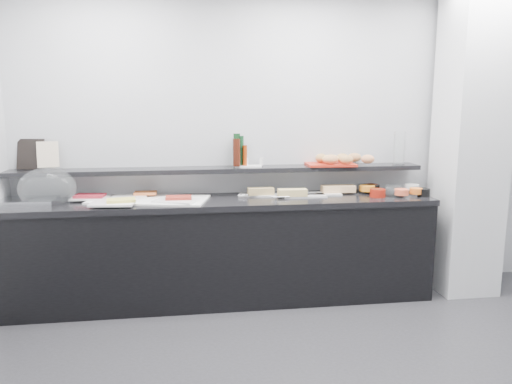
{
  "coord_description": "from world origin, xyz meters",
  "views": [
    {
      "loc": [
        -1.01,
        -2.47,
        1.72
      ],
      "look_at": [
        -0.45,
        1.45,
        1.0
      ],
      "focal_mm": 35.0,
      "sensor_mm": 36.0,
      "label": 1
    }
  ],
  "objects": [
    {
      "name": "back_wall",
      "position": [
        0.0,
        2.0,
        1.35
      ],
      "size": [
        5.0,
        0.02,
        2.7
      ],
      "primitive_type": "cube",
      "color": "#B0B2B7",
      "rests_on": "ground"
    },
    {
      "name": "column",
      "position": [
        1.5,
        1.65,
        1.35
      ],
      "size": [
        0.5,
        0.5,
        2.7
      ],
      "primitive_type": "cube",
      "color": "silver",
      "rests_on": "ground"
    },
    {
      "name": "buffet_cabinet",
      "position": [
        -0.7,
        1.7,
        0.42
      ],
      "size": [
        3.6,
        0.6,
        0.85
      ],
      "primitive_type": "cube",
      "color": "black",
      "rests_on": "ground"
    },
    {
      "name": "counter_top",
      "position": [
        -0.7,
        1.7,
        0.88
      ],
      "size": [
        3.62,
        0.62,
        0.05
      ],
      "primitive_type": "cube",
      "color": "black",
      "rests_on": "buffet_cabinet"
    },
    {
      "name": "wall_shelf",
      "position": [
        -0.7,
        1.88,
        1.13
      ],
      "size": [
        3.6,
        0.25,
        0.04
      ],
      "primitive_type": "cube",
      "color": "black",
      "rests_on": "back_wall"
    },
    {
      "name": "cloche_base",
      "position": [
        -2.29,
        1.74,
        0.92
      ],
      "size": [
        0.47,
        0.31,
        0.04
      ],
      "primitive_type": "cube",
      "rotation": [
        0.0,
        0.0,
        -0.02
      ],
      "color": "silver",
      "rests_on": "counter_top"
    },
    {
      "name": "cloche_dome",
      "position": [
        -2.13,
        1.73,
        1.03
      ],
      "size": [
        0.51,
        0.39,
        0.34
      ],
      "primitive_type": "ellipsoid",
      "rotation": [
        0.0,
        0.0,
        0.21
      ],
      "color": "silver",
      "rests_on": "cloche_base"
    },
    {
      "name": "linen_runner",
      "position": [
        -1.32,
        1.72,
        0.91
      ],
      "size": [
        1.04,
        0.67,
        0.01
      ],
      "primitive_type": "cube",
      "rotation": [
        0.0,
        0.0,
        -0.23
      ],
      "color": "white",
      "rests_on": "counter_top"
    },
    {
      "name": "platter_meat_a",
      "position": [
        -1.8,
        1.81,
        0.92
      ],
      "size": [
        0.34,
        0.23,
        0.01
      ],
      "primitive_type": "cube",
      "rotation": [
        0.0,
        0.0,
        -0.05
      ],
      "color": "white",
      "rests_on": "linen_runner"
    },
    {
      "name": "food_meat_a",
      "position": [
        -1.81,
        1.8,
        0.94
      ],
      "size": [
        0.26,
        0.18,
        0.02
      ],
      "primitive_type": "cube",
      "rotation": [
        0.0,
        0.0,
        -0.12
      ],
      "color": "maroon",
      "rests_on": "platter_meat_a"
    },
    {
      "name": "platter_salmon",
      "position": [
        -1.49,
        1.8,
        0.92
      ],
      "size": [
        0.31,
        0.22,
        0.01
      ],
      "primitive_type": "cube",
      "rotation": [
        0.0,
        0.0,
        0.08
      ],
      "color": "white",
      "rests_on": "linen_runner"
    },
    {
      "name": "food_salmon",
      "position": [
        -1.36,
        1.86,
        0.94
      ],
      "size": [
        0.19,
        0.12,
        0.02
      ],
      "primitive_type": "cube",
      "rotation": [
        0.0,
        0.0,
        -0.0
      ],
      "color": "orange",
      "rests_on": "platter_salmon"
    },
    {
      "name": "platter_cheese",
      "position": [
        -1.59,
        1.53,
        0.92
      ],
      "size": [
        0.36,
        0.26,
        0.01
      ],
      "primitive_type": "cube",
      "rotation": [
        0.0,
        0.0,
        -0.11
      ],
      "color": "white",
      "rests_on": "linen_runner"
    },
    {
      "name": "food_cheese",
      "position": [
        -1.53,
        1.56,
        0.94
      ],
      "size": [
        0.24,
        0.17,
        0.02
      ],
      "primitive_type": "cube",
      "rotation": [
        0.0,
        0.0,
        0.14
      ],
      "color": "#E3D558",
      "rests_on": "platter_cheese"
    },
    {
      "name": "platter_meat_b",
      "position": [
        -1.09,
        1.58,
        0.92
      ],
      "size": [
        0.4,
        0.34,
        0.01
      ],
      "primitive_type": "cube",
      "rotation": [
        0.0,
        0.0,
        -0.42
      ],
      "color": "white",
      "rests_on": "linen_runner"
    },
    {
      "name": "food_meat_b",
      "position": [
        -1.07,
        1.61,
        0.94
      ],
      "size": [
        0.21,
        0.14,
        0.02
      ],
      "primitive_type": "cube",
      "rotation": [
        0.0,
        0.0,
        -0.01
      ],
      "color": "maroon",
      "rests_on": "platter_meat_b"
    },
    {
      "name": "sandwich_plate_left",
      "position": [
        -0.38,
        1.81,
        0.91
      ],
      "size": [
        0.36,
        0.21,
        0.01
      ],
      "primitive_type": "cube",
      "rotation": [
        0.0,
        0.0,
        -0.2
      ],
      "color": "silver",
      "rests_on": "counter_top"
    },
    {
      "name": "sandwich_food_left",
      "position": [
        -0.36,
        1.78,
        0.94
      ],
      "size": [
        0.23,
        0.1,
        0.06
      ],
      "primitive_type": "cube",
      "rotation": [
        0.0,
        0.0,
        0.04
      ],
      "color": "tan",
      "rests_on": "sandwich_plate_left"
    },
    {
      "name": "tongs_left",
      "position": [
        -0.49,
        1.76,
        0.92
      ],
      "size": [
        0.16,
        0.02,
        0.01
      ],
      "primitive_type": "cylinder",
      "rotation": [
        0.0,
        1.57,
        0.09
      ],
      "color": "#B9BDC0",
      "rests_on": "sandwich_plate_left"
    },
    {
      "name": "sandwich_plate_mid",
      "position": [
        0.01,
        1.71,
        0.91
      ],
      "size": [
        0.38,
        0.17,
        0.01
      ],
      "primitive_type": "cube",
      "rotation": [
        0.0,
        0.0,
        -0.02
      ],
      "color": "silver",
      "rests_on": "counter_top"
    },
    {
      "name": "sandwich_food_mid",
      "position": [
        -0.1,
        1.68,
        0.94
      ],
      "size": [
        0.25,
        0.1,
        0.06
      ],
      "primitive_type": "cube",
      "rotation": [
        0.0,
        0.0,
        -0.03
      ],
      "color": "#DABE72",
      "rests_on": "sandwich_plate_mid"
    },
    {
      "name": "tongs_mid",
      "position": [
        -0.22,
        1.63,
        0.92
      ],
      "size": [
        0.16,
        0.02,
        0.01
      ],
      "primitive_type": "cylinder",
      "rotation": [
        0.0,
        1.57,
        -0.06
      ],
      "color": "silver",
      "rests_on": "sandwich_plate_mid"
    },
    {
      "name": "sandwich_plate_right",
      "position": [
        0.18,
        1.78,
        0.91
      ],
      "size": [
        0.38,
        0.19,
        0.01
      ],
      "primitive_type": "cube",
      "rotation": [
        0.0,
        0.0,
        -0.09
      ],
      "color": "silver",
      "rests_on": "counter_top"
    },
    {
      "name": "sandwich_food_right",
      "position": [
        0.35,
        1.81,
        0.94
      ],
      "size": [
        0.3,
        0.12,
        0.06
      ],
      "primitive_type": "cube",
      "rotation": [
        0.0,
        0.0,
        -0.03
      ],
      "color": "#E0AE75",
      "rests_on": "sandwich_plate_right"
    },
    {
      "name": "tongs_right",
      "position": [
        0.09,
        1.73,
        0.92
      ],
      "size": [
        0.13,
        0.1,
        0.01
      ],
      "primitive_type": "cylinder",
      "rotation": [
        0.0,
        1.57,
        0.64
      ],
      "color": "silver",
      "rests_on": "sandwich_plate_right"
    },
    {
      "name": "bowl_glass_fruit",
      "position": [
        0.62,
        1.84,
        0.94
      ],
      "size": [
        0.17,
        0.17,
        0.07
      ],
      "primitive_type": "cylinder",
      "rotation": [
        0.0,
        0.0,
        0.1
      ],
      "color": "white",
      "rests_on": "counter_top"
    },
    {
      "name": "fill_glass_fruit",
      "position": [
        0.62,
        1.79,
        0.95
      ],
      "size": [
        0.14,
        0.14,
        0.05
      ],
      "primitive_type": "cylinder",
      "rotation": [
        0.0,
        0.0,
        0.05
      ],
      "color": "orange",
      "rests_on": "bowl_glass_fruit"
    },
    {
      "name": "bowl_black_jam",
      "position": [
        0.67,
        1.83,
        0.94
      ],
      "size": [
        0.16,
        0.16,
        0.07
      ],
      "primitive_type": "cylinder",
      "rotation": [
        0.0,
        0.0,
        0.08
      ],
      "color": "black",
      "rests_on": "counter_top"
    },
    {
      "name": "fill_black_jam",
      "position": [
        0.68,
        1.85,
        0.95
      ],
      "size": [
        0.12,
        0.12,
        0.05
      ],
      "primitive_type": "cylinder",
      "rotation": [
        0.0,
        0.0,
        -0.12
      ],
      "color": "#591B0C",
      "rests_on": "bowl_black_jam"
    },
    {
      "name": "bowl_glass_cream",
      "position": [
        0.87,
        1.76,
        0.94
      ],
      "size": [
        0.21,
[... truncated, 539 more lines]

